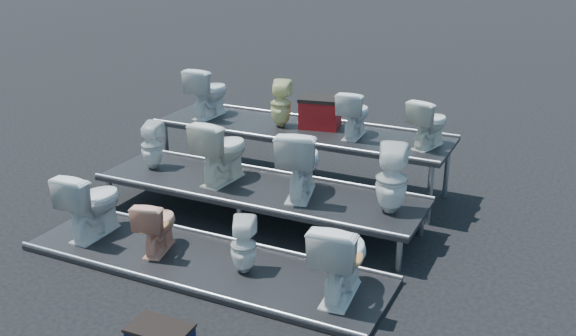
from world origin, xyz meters
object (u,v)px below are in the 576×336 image
at_px(toilet_0, 92,202).
at_px(toilet_9, 281,104).
at_px(toilet_7, 392,179).
at_px(toilet_6, 300,162).
at_px(red_crate, 320,114).
at_px(toilet_8, 208,92).
at_px(toilet_1, 157,224).
at_px(toilet_3, 341,257).
at_px(toilet_11, 429,123).
at_px(toilet_2, 244,245).
at_px(toilet_10, 354,113).
at_px(toilet_5, 222,150).
at_px(toilet_4, 152,145).

height_order(toilet_0, toilet_9, toilet_9).
height_order(toilet_0, toilet_7, toilet_7).
distance_m(toilet_6, red_crate, 1.55).
relative_size(toilet_7, toilet_8, 1.07).
relative_size(toilet_1, red_crate, 1.19).
distance_m(toilet_3, toilet_7, 1.36).
bearing_deg(toilet_6, toilet_11, -147.09).
relative_size(toilet_2, toilet_11, 0.96).
relative_size(toilet_0, toilet_6, 0.97).
xyz_separation_m(toilet_1, toilet_10, (1.38, 2.60, 0.80)).
bearing_deg(red_crate, toilet_10, -29.27).
height_order(toilet_10, toilet_11, toilet_10).
bearing_deg(toilet_10, toilet_9, -2.21).
relative_size(toilet_5, toilet_6, 0.97).
bearing_deg(toilet_10, toilet_4, 26.38).
bearing_deg(toilet_10, toilet_2, 81.96).
height_order(toilet_7, red_crate, toilet_7).
height_order(toilet_9, toilet_10, toilet_9).
bearing_deg(toilet_3, toilet_8, -44.47).
bearing_deg(toilet_4, toilet_9, -143.65).
bearing_deg(toilet_10, toilet_3, 105.50).
xyz_separation_m(toilet_9, toilet_11, (2.10, 0.00, -0.01)).
xyz_separation_m(toilet_4, toilet_7, (3.31, 0.00, 0.08)).
distance_m(toilet_1, red_crate, 2.99).
bearing_deg(toilet_11, toilet_4, 37.11).
bearing_deg(toilet_11, red_crate, 9.03).
relative_size(toilet_7, red_crate, 1.48).
distance_m(toilet_8, red_crate, 1.74).
height_order(toilet_4, red_crate, red_crate).
bearing_deg(toilet_3, toilet_4, -26.69).
distance_m(toilet_3, toilet_6, 1.71).
bearing_deg(toilet_2, toilet_3, 160.85).
xyz_separation_m(toilet_0, toilet_8, (0.02, 2.60, 0.76)).
bearing_deg(toilet_9, toilet_1, 68.99).
bearing_deg(toilet_2, toilet_4, -50.67).
bearing_deg(toilet_1, red_crate, -119.05).
xyz_separation_m(toilet_6, toilet_10, (0.21, 1.30, 0.29)).
height_order(toilet_7, toilet_11, toilet_11).
relative_size(toilet_2, toilet_3, 0.72).
distance_m(toilet_2, toilet_4, 2.52).
bearing_deg(toilet_7, red_crate, -56.82).
height_order(toilet_1, toilet_6, toilet_6).
distance_m(toilet_0, toilet_4, 1.34).
distance_m(toilet_7, toilet_8, 3.49).
distance_m(toilet_1, toilet_6, 1.82).
distance_m(toilet_0, toilet_1, 0.93).
bearing_deg(toilet_0, toilet_3, 179.14).
xyz_separation_m(toilet_5, toilet_8, (-1.00, 1.30, 0.36)).
relative_size(toilet_8, toilet_9, 1.14).
height_order(toilet_4, toilet_8, toilet_8).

